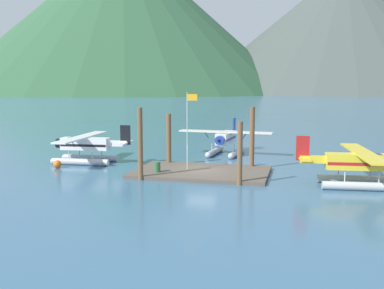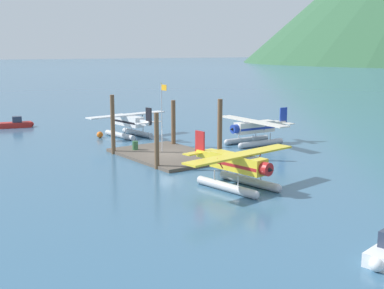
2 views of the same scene
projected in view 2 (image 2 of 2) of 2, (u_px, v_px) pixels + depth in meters
ground_plane at (168, 156)px, 48.76m from camera, size 1200.00×1200.00×0.00m
dock_platform at (168, 155)px, 48.73m from camera, size 11.61×7.49×0.30m
piling_near_left at (113, 125)px, 49.43m from camera, size 0.41×0.41×5.91m
piling_near_right at (157, 141)px, 43.12m from camera, size 0.41×0.41×4.94m
piling_far_left at (173, 124)px, 53.39m from camera, size 0.46×0.46×4.99m
piling_far_right at (220, 130)px, 46.90m from camera, size 0.46×0.46×5.73m
flagpole at (162, 110)px, 48.99m from camera, size 0.95×0.10×6.79m
fuel_drum at (135, 145)px, 50.47m from camera, size 0.62×0.62×0.88m
mooring_buoy at (100, 135)px, 59.16m from camera, size 0.76×0.76×0.76m
seaplane_cream_bow_centre at (254, 130)px, 54.74m from camera, size 10.47×7.97×3.84m
seaplane_yellow_stbd_aft at (238, 168)px, 37.19m from camera, size 7.96×10.49×3.84m
seaplane_white_port_fwd at (128, 124)px, 59.80m from camera, size 7.97×10.48×3.84m
boat_red_open_sw at (16, 124)px, 67.26m from camera, size 2.52×4.79×1.50m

